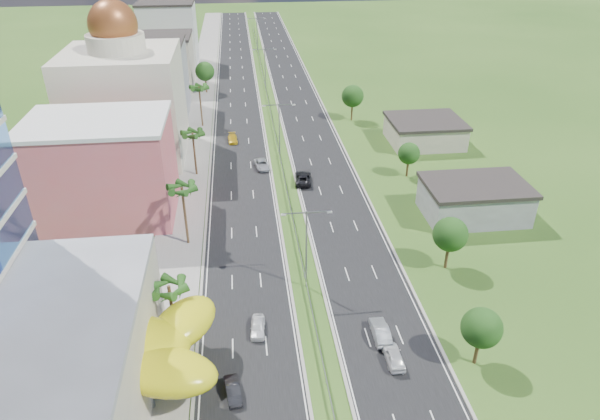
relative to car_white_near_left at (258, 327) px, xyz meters
name	(u,v)px	position (x,y,z in m)	size (l,w,h in m)	color
ground	(317,342)	(6.47, -2.39, -0.71)	(500.00, 500.00, 0.00)	#2D5119
road_left	(238,97)	(-1.03, 87.61, -0.69)	(11.00, 260.00, 0.04)	black
road_right	(296,95)	(13.97, 87.61, -0.69)	(11.00, 260.00, 0.04)	black
sidewalk_left	(200,98)	(-10.53, 87.61, -0.65)	(7.00, 260.00, 0.12)	gray
median_guardrail	(272,118)	(6.47, 69.60, -0.09)	(0.10, 216.06, 0.76)	gray
streetlight_median_b	(306,242)	(6.47, 7.61, 6.04)	(6.04, 0.25, 11.00)	gray
streetlight_median_c	(279,126)	(6.47, 47.61, 6.04)	(6.04, 0.25, 11.00)	gray
streetlight_median_d	(265,65)	(6.47, 92.61, 6.04)	(6.04, 0.25, 11.00)	gray
streetlight_median_e	(257,31)	(6.47, 137.61, 6.04)	(6.04, 0.25, 11.00)	gray
lime_canopy	(118,349)	(-13.53, -6.39, 4.28)	(18.00, 15.00, 7.40)	gold
pink_shophouse	(104,171)	(-21.53, 29.61, 6.79)	(20.00, 15.00, 15.00)	#D45760
domed_building	(125,99)	(-21.53, 52.61, 10.64)	(20.00, 20.00, 28.70)	beige
midrise_grey	(150,80)	(-20.53, 77.61, 7.29)	(16.00, 15.00, 16.00)	gray
midrise_beige	(162,62)	(-20.53, 99.61, 5.79)	(16.00, 15.00, 13.00)	#AAA08C
midrise_white	(169,35)	(-20.53, 122.61, 8.29)	(16.00, 15.00, 18.00)	silver
shed_near	(474,201)	(34.47, 22.61, 1.79)	(15.00, 10.00, 5.00)	gray
shed_far	(425,133)	(36.47, 52.61, 1.49)	(14.00, 12.00, 4.40)	#AAA08C
palm_tree_b	(169,290)	(-9.03, -0.39, 6.35)	(3.60, 3.60, 8.10)	#47301C
palm_tree_c	(182,191)	(-9.03, 19.61, 7.79)	(3.60, 3.60, 9.60)	#47301C
palm_tree_d	(193,135)	(-9.03, 42.61, 6.83)	(3.60, 3.60, 8.60)	#47301C
palm_tree_e	(199,89)	(-9.03, 67.61, 7.60)	(3.60, 3.60, 9.40)	#47301C
leafy_tree_lfar	(205,71)	(-9.03, 92.61, 4.87)	(4.90, 4.90, 8.05)	#47301C
leafy_tree_ra	(482,328)	(22.47, -7.39, 4.06)	(4.20, 4.20, 6.90)	#47301C
leafy_tree_rb	(450,234)	(25.47, 9.61, 4.47)	(4.55, 4.55, 7.47)	#47301C
leafy_tree_rc	(409,154)	(28.47, 37.61, 3.66)	(3.85, 3.85, 6.33)	#47301C
leafy_tree_rd	(353,96)	(24.47, 67.61, 4.87)	(4.90, 4.90, 8.05)	#47301C
car_white_near_left	(258,327)	(0.00, 0.00, 0.00)	(1.59, 3.95, 1.34)	white
car_dark_left	(233,390)	(-2.84, -8.86, -0.03)	(1.35, 3.89, 1.28)	black
car_silver_mid_left	(262,165)	(2.81, 43.96, 0.03)	(2.33, 5.06, 1.41)	#A0A3A8
car_yellow_far_left	(233,139)	(-2.46, 57.60, -0.02)	(1.83, 4.50, 1.31)	gold
car_white_near_right	(394,356)	(14.01, -6.25, 0.07)	(1.75, 4.35, 1.48)	silver
car_silver_right	(380,331)	(13.52, -2.43, 0.12)	(1.67, 4.78, 1.57)	#9DA0A4
car_dark_far_right	(303,178)	(9.67, 37.16, 0.15)	(2.72, 5.89, 1.64)	black
motorcycle	(203,371)	(-5.83, -5.91, -0.14)	(0.51, 1.68, 1.07)	black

